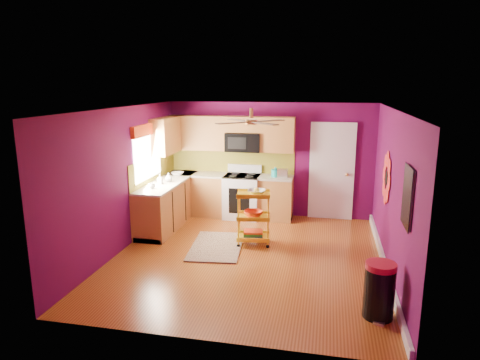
# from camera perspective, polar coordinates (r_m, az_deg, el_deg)

# --- Properties ---
(ground) EXTENTS (5.00, 5.00, 0.00)m
(ground) POSITION_cam_1_polar(r_m,az_deg,el_deg) (7.43, 1.13, -10.18)
(ground) COLOR brown
(ground) RESTS_ON ground
(room_envelope) EXTENTS (4.54, 5.04, 2.52)m
(room_envelope) POSITION_cam_1_polar(r_m,az_deg,el_deg) (6.95, 1.41, 2.30)
(room_envelope) COLOR #560942
(room_envelope) RESTS_ON ground
(lower_cabinets) EXTENTS (2.81, 2.31, 0.94)m
(lower_cabinets) POSITION_cam_1_polar(r_m,az_deg,el_deg) (9.26, -4.99, -2.69)
(lower_cabinets) COLOR #965C29
(lower_cabinets) RESTS_ON ground
(electric_range) EXTENTS (0.76, 0.66, 1.13)m
(electric_range) POSITION_cam_1_polar(r_m,az_deg,el_deg) (9.39, 0.29, -2.11)
(electric_range) COLOR white
(electric_range) RESTS_ON ground
(upper_cabinetry) EXTENTS (2.80, 2.30, 1.26)m
(upper_cabinetry) POSITION_cam_1_polar(r_m,az_deg,el_deg) (9.30, -3.90, 5.98)
(upper_cabinetry) COLOR #965C29
(upper_cabinetry) RESTS_ON ground
(left_window) EXTENTS (0.08, 1.35, 1.08)m
(left_window) POSITION_cam_1_polar(r_m,az_deg,el_deg) (8.59, -12.23, 4.74)
(left_window) COLOR white
(left_window) RESTS_ON ground
(panel_door) EXTENTS (0.95, 0.11, 2.15)m
(panel_door) POSITION_cam_1_polar(r_m,az_deg,el_deg) (9.38, 12.12, 0.99)
(panel_door) COLOR white
(panel_door) RESTS_ON ground
(right_wall_art) EXTENTS (0.04, 2.74, 1.04)m
(right_wall_art) POSITION_cam_1_polar(r_m,az_deg,el_deg) (6.62, 19.93, -0.67)
(right_wall_art) COLOR black
(right_wall_art) RESTS_ON ground
(ceiling_fan) EXTENTS (1.01, 1.01, 0.26)m
(ceiling_fan) POSITION_cam_1_polar(r_m,az_deg,el_deg) (7.06, 1.52, 7.85)
(ceiling_fan) COLOR #BF8C3F
(ceiling_fan) RESTS_ON ground
(shag_rug) EXTENTS (1.03, 1.53, 0.02)m
(shag_rug) POSITION_cam_1_polar(r_m,az_deg,el_deg) (7.85, -3.15, -8.81)
(shag_rug) COLOR #321A10
(shag_rug) RESTS_ON ground
(rolling_cart) EXTENTS (0.65, 0.51, 1.07)m
(rolling_cart) POSITION_cam_1_polar(r_m,az_deg,el_deg) (7.79, 1.86, -4.75)
(rolling_cart) COLOR yellow
(rolling_cart) RESTS_ON ground
(trash_can) EXTENTS (0.49, 0.49, 0.73)m
(trash_can) POSITION_cam_1_polar(r_m,az_deg,el_deg) (5.80, 18.07, -13.81)
(trash_can) COLOR black
(trash_can) RESTS_ON ground
(teal_kettle) EXTENTS (0.18, 0.18, 0.21)m
(teal_kettle) POSITION_cam_1_polar(r_m,az_deg,el_deg) (9.16, 4.74, 0.95)
(teal_kettle) COLOR #15A2A4
(teal_kettle) RESTS_ON lower_cabinets
(toaster) EXTENTS (0.22, 0.15, 0.18)m
(toaster) POSITION_cam_1_polar(r_m,az_deg,el_deg) (9.14, 5.70, 0.94)
(toaster) COLOR beige
(toaster) RESTS_ON lower_cabinets
(soap_bottle_a) EXTENTS (0.09, 0.09, 0.20)m
(soap_bottle_a) POSITION_cam_1_polar(r_m,az_deg,el_deg) (8.63, -10.62, 0.13)
(soap_bottle_a) COLOR #EA3F72
(soap_bottle_a) RESTS_ON lower_cabinets
(soap_bottle_b) EXTENTS (0.14, 0.14, 0.18)m
(soap_bottle_b) POSITION_cam_1_polar(r_m,az_deg,el_deg) (8.79, -9.50, 0.35)
(soap_bottle_b) COLOR white
(soap_bottle_b) RESTS_ON lower_cabinets
(counter_dish) EXTENTS (0.27, 0.27, 0.07)m
(counter_dish) POSITION_cam_1_polar(r_m,az_deg,el_deg) (9.42, -8.32, 0.86)
(counter_dish) COLOR white
(counter_dish) RESTS_ON lower_cabinets
(counter_cup) EXTENTS (0.13, 0.13, 0.10)m
(counter_cup) POSITION_cam_1_polar(r_m,az_deg,el_deg) (8.30, -11.68, -0.77)
(counter_cup) COLOR white
(counter_cup) RESTS_ON lower_cabinets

